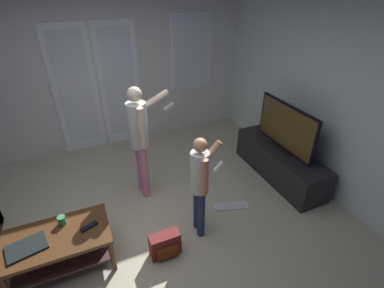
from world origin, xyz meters
The scene contains 13 objects.
ground_plane centered at (0.00, 0.00, -0.01)m, with size 5.31×4.98×0.02m, color #B0AA8E.
wall_back_with_doors centered at (0.05, 2.46, 1.40)m, with size 5.31×0.09×2.90m.
wall_right_plain centered at (2.63, 0.00, 1.44)m, with size 0.06×4.98×2.87m.
coffee_table centered at (-0.79, 0.01, 0.32)m, with size 0.99×0.57×0.44m.
tv_stand centered at (2.24, 0.40, 0.24)m, with size 0.49×1.57×0.47m.
flat_screen_tv centered at (2.23, 0.40, 0.81)m, with size 0.08×1.10×0.68m.
person_adult centered at (0.30, 0.84, 0.92)m, with size 0.66×0.44×1.53m.
person_child centered at (0.70, -0.10, 0.75)m, with size 0.45×0.34×1.25m.
backpack centered at (0.22, -0.26, 0.14)m, with size 0.33×0.18×0.28m.
loose_keyboard centered at (1.24, 0.08, 0.01)m, with size 0.46×0.25×0.02m.
laptop_closed centered at (-1.04, -0.03, 0.45)m, with size 0.34×0.24×0.02m, color black.
cup_near_edge centered at (-0.72, 0.16, 0.49)m, with size 0.08×0.08×0.09m, color #3A8951.
tv_remote_black centered at (-0.48, 0.00, 0.45)m, with size 0.17×0.05×0.02m, color black.
Camera 1 is at (-0.33, -2.24, 2.59)m, focal length 26.28 mm.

